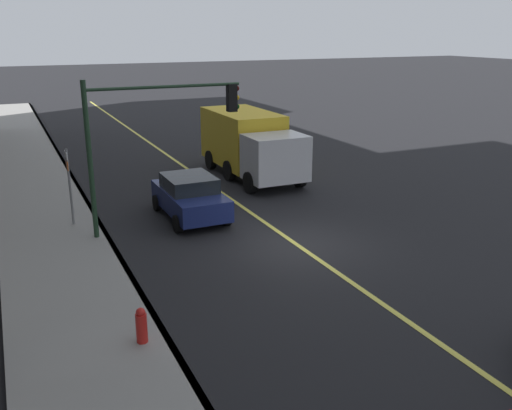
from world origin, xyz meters
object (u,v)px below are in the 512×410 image
Objects in this scene: traffic_light_mast at (155,126)px; fire_hydrant at (142,328)px; truck_yellow at (250,143)px; street_sign_post at (69,182)px; car_navy at (190,196)px.

fire_hydrant is (-6.81, 2.28, -3.07)m from traffic_light_mast.
truck_yellow is 2.46× the size of street_sign_post.
car_navy reaches higher than fire_hydrant.
car_navy is 1.43× the size of street_sign_post.
truck_yellow is at bearing -64.50° from street_sign_post.
car_navy is 6.37m from truck_yellow.
truck_yellow is 1.33× the size of traffic_light_mast.
truck_yellow reaches higher than street_sign_post.
truck_yellow is 8.26m from traffic_light_mast.
car_navy is at bearing -54.18° from traffic_light_mast.
car_navy is 8.64m from fire_hydrant.
car_navy is 4.09m from street_sign_post.
truck_yellow is at bearing -33.01° from fire_hydrant.
street_sign_post is at bearing 2.08° from fire_hydrant.
truck_yellow reaches higher than fire_hydrant.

